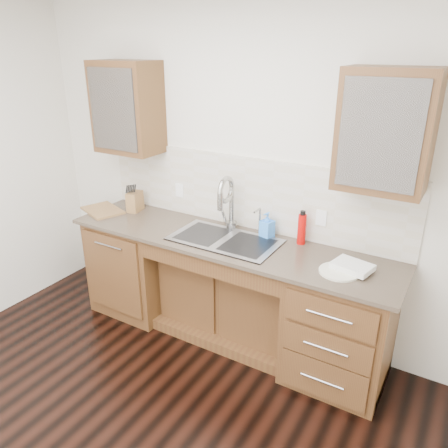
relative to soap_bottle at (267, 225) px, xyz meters
The scene contains 23 objects.
wall_back 0.46m from the soap_bottle, 146.44° to the left, with size 4.00×0.10×2.70m, color silver.
base_cabinet_left 1.35m from the soap_bottle, behind, with size 0.70×0.62×0.88m, color #593014.
base_cabinet_center 0.72m from the soap_bottle, 158.39° to the right, with size 1.20×0.44×0.70m, color #593014.
base_cabinet_right 0.92m from the soap_bottle, 15.36° to the right, with size 0.70×0.62×0.88m, color #593014.
countertop 0.35m from the soap_bottle, 141.06° to the right, with size 2.70×0.65×0.03m, color #84705B.
backsplash 0.34m from the soap_bottle, 157.02° to the left, with size 2.70×0.02×0.59m, color beige.
sink 0.39m from the soap_bottle, 139.08° to the right, with size 0.84×0.46×0.19m, color #9E9EA5.
faucet 0.34m from the soap_bottle, behind, with size 0.04×0.04×0.40m, color #999993.
filter_tap 0.08m from the soap_bottle, 165.71° to the left, with size 0.02×0.02×0.24m, color #999993.
upper_cabinet_left 1.54m from the soap_bottle, behind, with size 0.55×0.34×0.75m, color #593014.
upper_cabinet_right 1.14m from the soap_bottle, ahead, with size 0.55×0.34×0.75m, color #593014.
outlet_left 0.92m from the soap_bottle, behind, with size 0.08×0.01×0.12m, color white.
outlet_right 0.42m from the soap_bottle, 13.53° to the left, with size 0.08×0.01×0.12m, color white.
soap_bottle is the anchor object (origin of this frame).
water_bottle 0.28m from the soap_bottle, ahead, with size 0.06×0.06×0.24m, color #B70705.
plate 0.73m from the soap_bottle, 22.79° to the right, with size 0.27×0.27×0.01m, color beige.
dish_towel 0.77m from the soap_bottle, 16.19° to the right, with size 0.25×0.18×0.04m, color beige.
knife_block 1.29m from the soap_bottle, behind, with size 0.10×0.16×0.18m, color brown.
cutting_board 1.56m from the soap_bottle, behind, with size 0.39×0.27×0.02m, color olive.
cup_left_a 1.56m from the soap_bottle, behind, with size 0.13×0.13×0.10m, color white.
cup_left_b 1.41m from the soap_bottle, behind, with size 0.11×0.11×0.10m, color white.
cup_right_a 1.06m from the soap_bottle, ahead, with size 0.11×0.11×0.09m, color silver.
cup_right_b 1.17m from the soap_bottle, ahead, with size 0.10×0.10×0.09m, color silver.
Camera 1 is at (1.56, -1.24, 2.32)m, focal length 35.00 mm.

